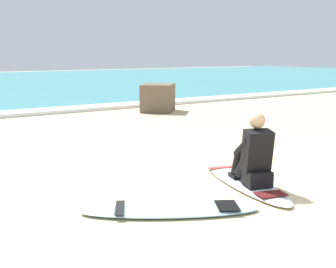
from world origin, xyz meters
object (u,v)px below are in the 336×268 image
surfboard_main (243,181)px  surfer_seated (254,157)px  shoreline_rock (158,98)px  surfboard_spare_near (170,210)px

surfboard_main → surfer_seated: bearing=-105.1°
surfboard_main → surfer_seated: size_ratio=2.48×
surfboard_main → shoreline_rock: (3.28, 7.12, 0.38)m
surfboard_spare_near → shoreline_rock: (4.75, 7.51, 0.38)m
surfer_seated → surfboard_main: bearing=74.9°
surfer_seated → surfboard_spare_near: 1.46m
surfboard_main → surfboard_spare_near: same height
shoreline_rock → surfboard_spare_near: bearing=-122.3°
surfboard_main → shoreline_rock: shoreline_rock is taller
surfboard_main → surfboard_spare_near: size_ratio=1.18×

